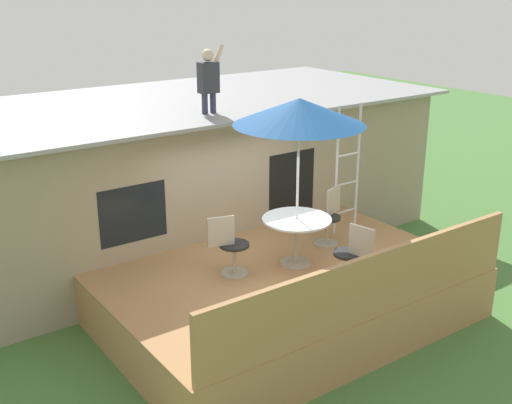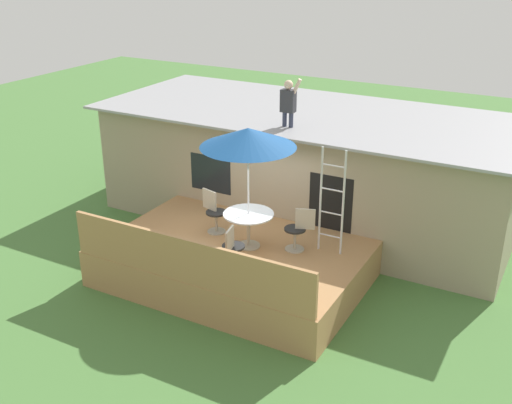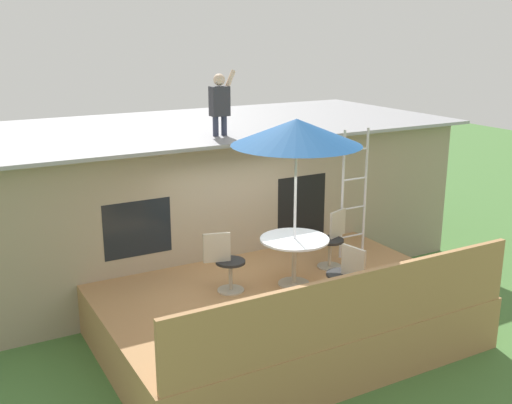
{
  "view_description": "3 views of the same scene",
  "coord_description": "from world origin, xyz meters",
  "px_view_note": "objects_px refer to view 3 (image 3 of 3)",
  "views": [
    {
      "loc": [
        -5.38,
        -6.85,
        4.91
      ],
      "look_at": [
        0.07,
        0.79,
        1.63
      ],
      "focal_mm": 44.8,
      "sensor_mm": 36.0,
      "label": 1
    },
    {
      "loc": [
        5.91,
        -9.95,
        6.67
      ],
      "look_at": [
        0.18,
        0.51,
        1.6
      ],
      "focal_mm": 43.43,
      "sensor_mm": 36.0,
      "label": 2
    },
    {
      "loc": [
        -4.46,
        -7.29,
        4.56
      ],
      "look_at": [
        -0.09,
        0.57,
        2.03
      ],
      "focal_mm": 43.1,
      "sensor_mm": 36.0,
      "label": 3
    }
  ],
  "objects_px": {
    "patio_chair_near": "(346,276)",
    "person_figure": "(220,100)",
    "patio_table": "(294,248)",
    "patio_umbrella": "(296,132)",
    "patio_chair_left": "(226,262)",
    "patio_chair_right": "(333,239)",
    "step_ladder": "(354,194)"
  },
  "relations": [
    {
      "from": "patio_chair_near",
      "to": "person_figure",
      "type": "bearing_deg",
      "value": -4.72
    },
    {
      "from": "patio_table",
      "to": "patio_umbrella",
      "type": "xyz_separation_m",
      "value": [
        0.0,
        0.0,
        1.76
      ]
    },
    {
      "from": "person_figure",
      "to": "patio_chair_left",
      "type": "bearing_deg",
      "value": -114.47
    },
    {
      "from": "person_figure",
      "to": "patio_umbrella",
      "type": "bearing_deg",
      "value": -85.35
    },
    {
      "from": "patio_chair_right",
      "to": "person_figure",
      "type": "bearing_deg",
      "value": -77.31
    },
    {
      "from": "patio_table",
      "to": "patio_chair_right",
      "type": "height_order",
      "value": "patio_chair_right"
    },
    {
      "from": "patio_umbrella",
      "to": "step_ladder",
      "type": "relative_size",
      "value": 1.15
    },
    {
      "from": "step_ladder",
      "to": "patio_chair_right",
      "type": "distance_m",
      "value": 0.91
    },
    {
      "from": "patio_umbrella",
      "to": "patio_chair_left",
      "type": "distance_m",
      "value": 2.17
    },
    {
      "from": "patio_table",
      "to": "patio_umbrella",
      "type": "distance_m",
      "value": 1.76
    },
    {
      "from": "patio_chair_left",
      "to": "patio_chair_right",
      "type": "relative_size",
      "value": 1.0
    },
    {
      "from": "person_figure",
      "to": "step_ladder",
      "type": "bearing_deg",
      "value": -41.72
    },
    {
      "from": "patio_umbrella",
      "to": "patio_chair_near",
      "type": "xyz_separation_m",
      "value": [
        0.21,
        -1.0,
        -1.89
      ]
    },
    {
      "from": "step_ladder",
      "to": "patio_chair_left",
      "type": "relative_size",
      "value": 2.39
    },
    {
      "from": "step_ladder",
      "to": "person_figure",
      "type": "distance_m",
      "value": 2.76
    },
    {
      "from": "step_ladder",
      "to": "patio_chair_right",
      "type": "xyz_separation_m",
      "value": [
        -0.59,
        -0.24,
        -0.64
      ]
    },
    {
      "from": "step_ladder",
      "to": "person_figure",
      "type": "height_order",
      "value": "person_figure"
    },
    {
      "from": "step_ladder",
      "to": "patio_umbrella",
      "type": "bearing_deg",
      "value": -159.11
    },
    {
      "from": "patio_table",
      "to": "patio_chair_near",
      "type": "height_order",
      "value": "patio_chair_near"
    },
    {
      "from": "step_ladder",
      "to": "patio_chair_near",
      "type": "height_order",
      "value": "step_ladder"
    },
    {
      "from": "step_ladder",
      "to": "patio_chair_near",
      "type": "bearing_deg",
      "value": -130.16
    },
    {
      "from": "patio_table",
      "to": "patio_chair_right",
      "type": "distance_m",
      "value": 1.04
    },
    {
      "from": "patio_chair_near",
      "to": "patio_chair_left",
      "type": "bearing_deg",
      "value": 32.01
    },
    {
      "from": "patio_umbrella",
      "to": "patio_chair_right",
      "type": "distance_m",
      "value": 2.15
    },
    {
      "from": "person_figure",
      "to": "patio_chair_near",
      "type": "bearing_deg",
      "value": -83.1
    },
    {
      "from": "patio_table",
      "to": "person_figure",
      "type": "distance_m",
      "value": 2.95
    },
    {
      "from": "step_ladder",
      "to": "patio_chair_near",
      "type": "distance_m",
      "value": 2.19
    },
    {
      "from": "patio_chair_right",
      "to": "step_ladder",
      "type": "bearing_deg",
      "value": -177.41
    },
    {
      "from": "patio_umbrella",
      "to": "patio_chair_left",
      "type": "bearing_deg",
      "value": 164.62
    },
    {
      "from": "patio_table",
      "to": "patio_chair_right",
      "type": "xyz_separation_m",
      "value": [
        0.97,
        0.35,
        -0.13
      ]
    },
    {
      "from": "patio_table",
      "to": "person_figure",
      "type": "bearing_deg",
      "value": 94.65
    },
    {
      "from": "patio_umbrella",
      "to": "patio_chair_right",
      "type": "xyz_separation_m",
      "value": [
        0.97,
        0.35,
        -1.89
      ]
    }
  ]
}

